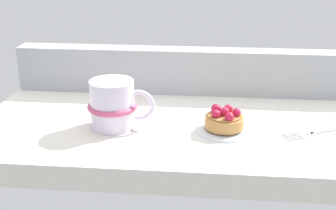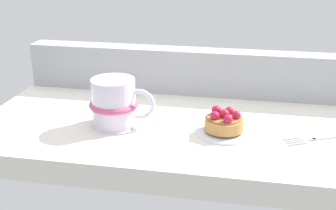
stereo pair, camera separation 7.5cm
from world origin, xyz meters
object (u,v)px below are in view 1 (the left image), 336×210
(raspberry_tart, at_px, (224,119))
(coffee_mug, at_px, (113,105))
(dessert_fork, at_px, (322,131))
(dessert_plate, at_px, (224,129))

(raspberry_tart, relative_size, coffee_mug, 0.56)
(raspberry_tart, bearing_deg, coffee_mug, 179.79)
(coffee_mug, bearing_deg, dessert_fork, 1.69)
(raspberry_tart, xyz_separation_m, coffee_mug, (-0.20, 0.00, 0.02))
(dessert_fork, bearing_deg, coffee_mug, -178.31)
(raspberry_tart, bearing_deg, dessert_plate, -50.30)
(raspberry_tart, distance_m, coffee_mug, 0.21)
(raspberry_tart, height_order, coffee_mug, coffee_mug)
(dessert_plate, height_order, dessert_fork, dessert_plate)
(raspberry_tart, relative_size, dessert_fork, 0.47)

